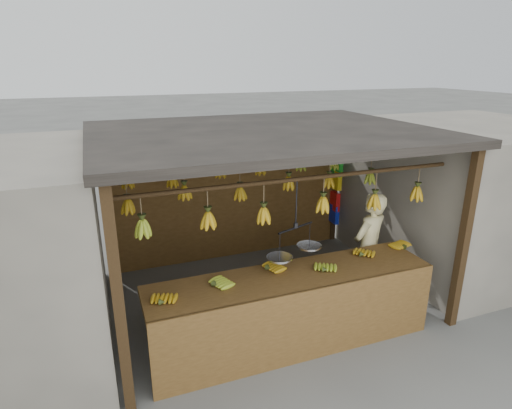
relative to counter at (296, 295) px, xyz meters
name	(u,v)px	position (x,y,z in m)	size (l,w,h in m)	color
ground	(263,296)	(0.09, 1.23, -0.70)	(80.00, 80.00, 0.00)	#5B5B57
stall	(255,157)	(0.09, 1.55, 1.27)	(4.30, 3.30, 2.40)	black
neighbor_right	(466,194)	(3.69, 1.23, 0.45)	(3.00, 3.00, 2.30)	slate
counter	(296,295)	(0.00, 0.00, 0.00)	(3.48, 0.77, 0.96)	brown
hanging_bananas	(263,188)	(0.09, 1.23, 0.92)	(3.60, 2.20, 0.39)	#92A523
balance_scale	(295,248)	(0.07, 0.23, 0.48)	(0.74, 0.45, 0.88)	black
vendor	(368,248)	(1.39, 0.63, 0.09)	(0.58, 0.38, 1.59)	beige
bag_bundles	(335,191)	(2.03, 2.58, 0.30)	(0.08, 0.26, 1.23)	#199926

